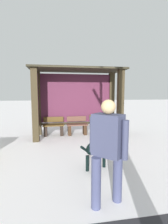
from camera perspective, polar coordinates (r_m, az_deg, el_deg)
The scene contains 7 objects.
ground_plane at distance 6.47m, azimuth -2.15°, elevation -8.14°, with size 60.00×60.00×0.00m, color white.
bus_shelter at distance 6.43m, azimuth -3.32°, elevation 6.24°, with size 3.40×1.42×2.52m.
bench_left_inside at distance 6.57m, azimuth -10.34°, elevation -5.28°, with size 0.81×0.35×0.71m.
bench_center_inside at distance 6.62m, azimuth -2.41°, elevation -5.16°, with size 0.81×0.41×0.71m.
bench_right_inside at distance 6.78m, azimuth 5.27°, elevation -4.71°, with size 0.81×0.37×0.75m.
person_walking at distance 2.45m, azimuth 8.11°, elevation -11.24°, with size 0.56×0.49×1.56m.
dog at distance 3.72m, azimuth 4.69°, elevation -12.01°, with size 0.80×0.70×0.66m.
Camera 1 is at (-0.81, -6.21, 1.65)m, focal length 26.76 mm.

